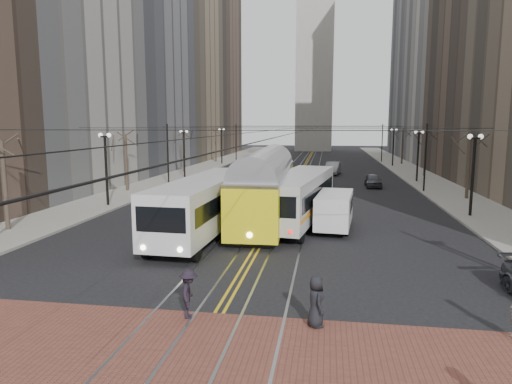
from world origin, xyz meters
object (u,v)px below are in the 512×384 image
(streetcar, at_px, (266,193))
(cargo_van, at_px, (334,212))
(sedan_grey, at_px, (373,180))
(sedan_silver, at_px, (333,168))
(transit_bus, at_px, (206,206))
(pedestrian_a, at_px, (316,301))
(rear_bus, at_px, (299,199))
(clock_tower, at_px, (316,3))
(pedestrian_d, at_px, (189,294))

(streetcar, height_order, cargo_van, streetcar)
(sedan_grey, xyz_separation_m, sedan_silver, (-4.09, 11.90, 0.12))
(transit_bus, distance_m, streetcar, 5.35)
(pedestrian_a, bearing_deg, sedan_grey, -28.80)
(pedestrian_a, bearing_deg, rear_bus, -14.89)
(clock_tower, distance_m, sedan_silver, 66.92)
(rear_bus, relative_size, pedestrian_a, 7.50)
(streetcar, bearing_deg, cargo_van, -27.61)
(streetcar, distance_m, cargo_van, 5.18)
(clock_tower, relative_size, streetcar, 4.15)
(transit_bus, distance_m, pedestrian_d, 12.14)
(clock_tower, height_order, transit_bus, clock_tower)
(sedan_silver, bearing_deg, rear_bus, -87.34)
(cargo_van, bearing_deg, transit_bus, -158.48)
(sedan_silver, bearing_deg, clock_tower, 101.67)
(clock_tower, xyz_separation_m, pedestrian_d, (-0.92, -103.50, -35.11))
(sedan_grey, height_order, sedan_silver, sedan_silver)
(transit_bus, xyz_separation_m, pedestrian_a, (6.85, -11.84, -0.83))
(clock_tower, xyz_separation_m, rear_bus, (1.80, -87.79, -34.31))
(transit_bus, distance_m, sedan_silver, 35.75)
(streetcar, xyz_separation_m, pedestrian_a, (3.85, -16.27, -1.02))
(cargo_van, relative_size, pedestrian_d, 3.09)
(rear_bus, distance_m, sedan_silver, 31.12)
(clock_tower, distance_m, streetcar, 93.66)
(transit_bus, height_order, cargo_van, transit_bus)
(pedestrian_d, bearing_deg, rear_bus, -20.63)
(rear_bus, height_order, sedan_silver, rear_bus)
(cargo_van, distance_m, pedestrian_a, 14.05)
(transit_bus, xyz_separation_m, rear_bus, (5.30, 3.87, -0.03))
(sedan_grey, bearing_deg, clock_tower, 97.20)
(transit_bus, height_order, pedestrian_d, transit_bus)
(cargo_van, bearing_deg, streetcar, 159.59)
(transit_bus, relative_size, cargo_van, 2.59)
(streetcar, xyz_separation_m, sedan_grey, (8.92, 18.55, -1.18))
(cargo_van, bearing_deg, sedan_silver, 95.10)
(rear_bus, distance_m, sedan_grey, 20.24)
(clock_tower, distance_m, sedan_grey, 77.67)
(cargo_van, bearing_deg, rear_bus, 149.49)
(transit_bus, relative_size, pedestrian_d, 8.01)
(rear_bus, bearing_deg, pedestrian_a, -76.12)
(rear_bus, xyz_separation_m, cargo_van, (2.31, -1.68, -0.50))
(transit_bus, distance_m, pedestrian_a, 13.70)
(clock_tower, height_order, pedestrian_a, clock_tower)
(transit_bus, distance_m, cargo_van, 7.94)
(sedan_grey, distance_m, pedestrian_d, 36.04)
(cargo_van, relative_size, sedan_grey, 1.29)
(transit_bus, relative_size, streetcar, 0.85)
(sedan_silver, bearing_deg, cargo_van, -83.06)
(streetcar, distance_m, pedestrian_d, 16.30)
(streetcar, relative_size, pedestrian_d, 9.44)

